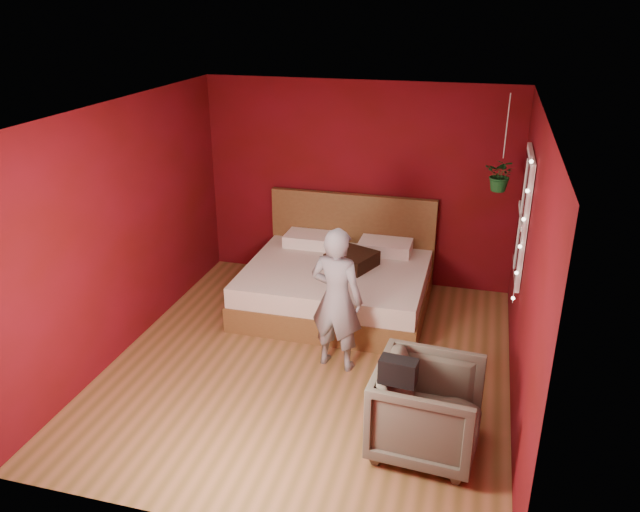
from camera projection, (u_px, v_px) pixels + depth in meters
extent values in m
plane|color=#93603B|center=(310.00, 363.00, 6.47)|extent=(4.50, 4.50, 0.00)
cube|color=maroon|center=(358.00, 184.00, 7.99)|extent=(4.00, 0.02, 2.60)
cube|color=maroon|center=(212.00, 375.00, 3.96)|extent=(4.00, 0.02, 2.60)
cube|color=maroon|center=(123.00, 228.00, 6.45)|extent=(0.02, 4.50, 2.60)
cube|color=maroon|center=(528.00, 269.00, 5.49)|extent=(0.02, 4.50, 2.60)
cube|color=white|center=(308.00, 109.00, 5.47)|extent=(4.00, 4.50, 0.02)
cube|color=white|center=(523.00, 215.00, 6.22)|extent=(0.04, 0.97, 1.27)
cube|color=black|center=(522.00, 215.00, 6.23)|extent=(0.02, 0.85, 1.15)
cube|color=white|center=(521.00, 215.00, 6.23)|extent=(0.03, 0.05, 1.15)
cube|color=white|center=(521.00, 215.00, 6.23)|extent=(0.03, 0.85, 0.05)
cylinder|color=silver|center=(522.00, 233.00, 5.76)|extent=(0.01, 0.01, 1.45)
sphere|color=#FFF2CC|center=(513.00, 298.00, 6.02)|extent=(0.04, 0.04, 0.04)
sphere|color=#FFF2CC|center=(516.00, 273.00, 5.92)|extent=(0.04, 0.04, 0.04)
sphere|color=#FFF2CC|center=(520.00, 246.00, 5.82)|extent=(0.04, 0.04, 0.04)
sphere|color=#FFF2CC|center=(524.00, 219.00, 5.71)|extent=(0.04, 0.04, 0.04)
sphere|color=#FFF2CC|center=(527.00, 191.00, 5.61)|extent=(0.04, 0.04, 0.04)
sphere|color=#FFF2CC|center=(531.00, 161.00, 5.50)|extent=(0.04, 0.04, 0.04)
cube|color=brown|center=(336.00, 297.00, 7.57)|extent=(2.16, 1.84, 0.30)
cube|color=silver|center=(336.00, 276.00, 7.46)|extent=(2.12, 1.80, 0.24)
cube|color=brown|center=(352.00, 238.00, 8.18)|extent=(2.16, 0.09, 1.19)
cube|color=white|center=(311.00, 240.00, 8.05)|extent=(0.65, 0.41, 0.15)
cube|color=white|center=(385.00, 247.00, 7.82)|extent=(0.65, 0.41, 0.15)
imported|color=gray|center=(337.00, 299.00, 6.17)|extent=(0.60, 0.45, 1.50)
imported|color=#565444|center=(427.00, 409.00, 5.11)|extent=(0.92, 0.90, 0.78)
cube|color=black|center=(398.00, 371.00, 4.75)|extent=(0.30, 0.17, 0.20)
cube|color=black|center=(352.00, 259.00, 7.42)|extent=(0.64, 0.64, 0.17)
cylinder|color=silver|center=(507.00, 126.00, 6.57)|extent=(0.01, 0.01, 0.69)
imported|color=#1B602A|center=(501.00, 175.00, 6.77)|extent=(0.40, 0.37, 0.37)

